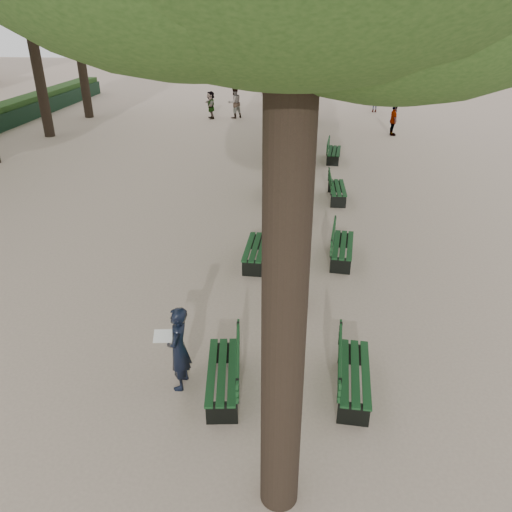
# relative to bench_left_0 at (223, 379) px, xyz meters

# --- Properties ---
(ground) EXTENTS (120.00, 120.00, 0.00)m
(ground) POSITION_rel_bench_left_0_xyz_m (-0.37, -0.01, -0.27)
(ground) COLOR tan
(ground) RESTS_ON ground
(bench_left_0) EXTENTS (0.81, 1.86, 0.92)m
(bench_left_0) POSITION_rel_bench_left_0_xyz_m (0.00, 0.00, 0.00)
(bench_left_0) COLOR black
(bench_left_0) RESTS_ON ground
(bench_left_1) EXTENTS (0.59, 1.81, 0.92)m
(bench_left_1) POSITION_rel_bench_left_0_xyz_m (0.00, 5.00, 0.00)
(bench_left_1) COLOR black
(bench_left_1) RESTS_ON ground
(bench_left_2) EXTENTS (0.57, 1.80, 0.92)m
(bench_left_2) POSITION_rel_bench_left_0_xyz_m (0.00, 10.26, 0.00)
(bench_left_2) COLOR black
(bench_left_2) RESTS_ON ground
(bench_left_3) EXTENTS (0.66, 1.83, 0.92)m
(bench_left_3) POSITION_rel_bench_left_0_xyz_m (0.00, 15.51, 0.00)
(bench_left_3) COLOR black
(bench_left_3) RESTS_ON ground
(bench_right_0) EXTENTS (0.65, 1.82, 0.92)m
(bench_right_0) POSITION_rel_bench_left_0_xyz_m (2.27, 0.23, 0.00)
(bench_right_0) COLOR black
(bench_right_0) RESTS_ON ground
(bench_right_1) EXTENTS (0.72, 1.84, 0.92)m
(bench_right_1) POSITION_rel_bench_left_0_xyz_m (2.27, 5.39, 0.00)
(bench_right_1) COLOR black
(bench_right_1) RESTS_ON ground
(bench_right_2) EXTENTS (0.64, 1.82, 0.92)m
(bench_right_2) POSITION_rel_bench_left_0_xyz_m (2.27, 10.07, 0.00)
(bench_right_2) COLOR black
(bench_right_2) RESTS_ON ground
(bench_right_3) EXTENTS (0.70, 1.84, 0.92)m
(bench_right_3) POSITION_rel_bench_left_0_xyz_m (2.27, 15.01, 0.00)
(bench_right_3) COLOR black
(bench_right_3) RESTS_ON ground
(man_with_map) EXTENTS (0.60, 0.65, 1.62)m
(man_with_map) POSITION_rel_bench_left_0_xyz_m (-0.78, 0.06, 0.54)
(man_with_map) COLOR black
(man_with_map) RESTS_ON ground
(pedestrian_e) EXTENTS (0.79, 1.50, 1.59)m
(pedestrian_e) POSITION_rel_bench_left_0_xyz_m (-4.87, 23.49, 0.52)
(pedestrian_e) COLOR #262628
(pedestrian_e) RESTS_ON ground
(pedestrian_a) EXTENTS (0.90, 0.85, 1.80)m
(pedestrian_a) POSITION_rel_bench_left_0_xyz_m (-3.47, 23.77, 0.63)
(pedestrian_a) COLOR #262628
(pedestrian_a) RESTS_ON ground
(pedestrian_c) EXTENTS (0.39, 0.94, 1.57)m
(pedestrian_c) POSITION_rel_bench_left_0_xyz_m (5.44, 20.24, 0.51)
(pedestrian_c) COLOR #262628
(pedestrian_c) RESTS_ON ground
(pedestrian_b) EXTENTS (1.00, 0.34, 1.53)m
(pedestrian_b) POSITION_rel_bench_left_0_xyz_m (5.12, 26.70, 0.49)
(pedestrian_b) COLOR #262628
(pedestrian_b) RESTS_ON ground
(pedestrian_d) EXTENTS (0.88, 0.41, 1.75)m
(pedestrian_d) POSITION_rel_bench_left_0_xyz_m (-1.95, 28.68, 0.60)
(pedestrian_d) COLOR #262628
(pedestrian_d) RESTS_ON ground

